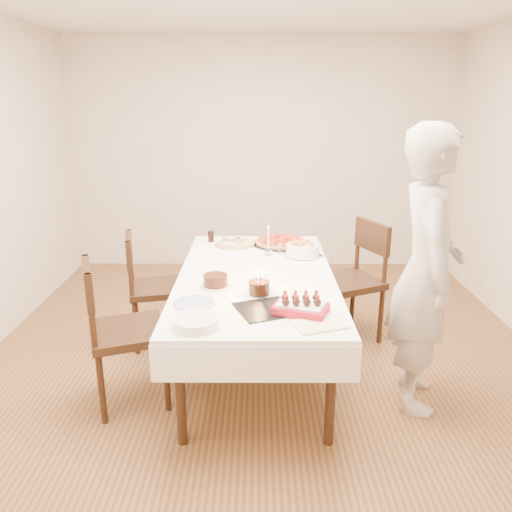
{
  "coord_description": "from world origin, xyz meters",
  "views": [
    {
      "loc": [
        -0.05,
        -3.48,
        1.99
      ],
      "look_at": [
        -0.06,
        0.0,
        0.89
      ],
      "focal_mm": 35.0,
      "sensor_mm": 36.0,
      "label": 1
    }
  ],
  "objects_px": {
    "chair_left_dessert": "(128,332)",
    "strawberry_box": "(301,307)",
    "pizza_pepperoni": "(280,242)",
    "cola_glass": "(211,236)",
    "birthday_cake": "(259,283)",
    "pizza_white": "(236,243)",
    "taper_candle": "(268,240)",
    "chair_left_savory": "(157,288)",
    "pasta_bowl": "(302,250)",
    "dining_table": "(256,320)",
    "chair_right_savory": "(348,282)",
    "person": "(426,271)",
    "layer_cake": "(215,281)"
  },
  "relations": [
    {
      "from": "taper_candle",
      "to": "layer_cake",
      "type": "relative_size",
      "value": 1.22
    },
    {
      "from": "pizza_white",
      "to": "cola_glass",
      "type": "xyz_separation_m",
      "value": [
        -0.23,
        0.12,
        0.03
      ]
    },
    {
      "from": "chair_left_savory",
      "to": "taper_candle",
      "type": "bearing_deg",
      "value": 171.57
    },
    {
      "from": "chair_left_dessert",
      "to": "strawberry_box",
      "type": "relative_size",
      "value": 3.26
    },
    {
      "from": "taper_candle",
      "to": "cola_glass",
      "type": "height_order",
      "value": "taper_candle"
    },
    {
      "from": "chair_left_savory",
      "to": "pasta_bowl",
      "type": "xyz_separation_m",
      "value": [
        1.21,
        0.04,
        0.32
      ]
    },
    {
      "from": "cola_glass",
      "to": "chair_left_savory",
      "type": "bearing_deg",
      "value": -131.41
    },
    {
      "from": "dining_table",
      "to": "cola_glass",
      "type": "relative_size",
      "value": 21.04
    },
    {
      "from": "chair_left_dessert",
      "to": "pizza_white",
      "type": "height_order",
      "value": "chair_left_dessert"
    },
    {
      "from": "chair_right_savory",
      "to": "pizza_white",
      "type": "height_order",
      "value": "chair_right_savory"
    },
    {
      "from": "cola_glass",
      "to": "dining_table",
      "type": "bearing_deg",
      "value": -64.87
    },
    {
      "from": "person",
      "to": "birthday_cake",
      "type": "bearing_deg",
      "value": 96.27
    },
    {
      "from": "chair_left_savory",
      "to": "birthday_cake",
      "type": "bearing_deg",
      "value": 123.25
    },
    {
      "from": "pasta_bowl",
      "to": "cola_glass",
      "type": "relative_size",
      "value": 2.69
    },
    {
      "from": "chair_right_savory",
      "to": "birthday_cake",
      "type": "distance_m",
      "value": 1.2
    },
    {
      "from": "pizza_white",
      "to": "strawberry_box",
      "type": "height_order",
      "value": "strawberry_box"
    },
    {
      "from": "layer_cake",
      "to": "strawberry_box",
      "type": "xyz_separation_m",
      "value": [
        0.55,
        -0.44,
        -0.0
      ]
    },
    {
      "from": "pizza_pepperoni",
      "to": "strawberry_box",
      "type": "height_order",
      "value": "strawberry_box"
    },
    {
      "from": "pasta_bowl",
      "to": "layer_cake",
      "type": "bearing_deg",
      "value": -133.01
    },
    {
      "from": "dining_table",
      "to": "birthday_cake",
      "type": "bearing_deg",
      "value": -86.73
    },
    {
      "from": "chair_right_savory",
      "to": "layer_cake",
      "type": "bearing_deg",
      "value": -169.65
    },
    {
      "from": "chair_left_savory",
      "to": "chair_right_savory",
      "type": "bearing_deg",
      "value": 169.19
    },
    {
      "from": "chair_left_savory",
      "to": "pasta_bowl",
      "type": "bearing_deg",
      "value": 168.66
    },
    {
      "from": "dining_table",
      "to": "strawberry_box",
      "type": "height_order",
      "value": "strawberry_box"
    },
    {
      "from": "chair_left_savory",
      "to": "strawberry_box",
      "type": "distance_m",
      "value": 1.59
    },
    {
      "from": "cola_glass",
      "to": "pizza_pepperoni",
      "type": "bearing_deg",
      "value": -6.73
    },
    {
      "from": "chair_left_savory",
      "to": "pasta_bowl",
      "type": "relative_size",
      "value": 3.51
    },
    {
      "from": "dining_table",
      "to": "pizza_white",
      "type": "bearing_deg",
      "value": 103.57
    },
    {
      "from": "chair_left_dessert",
      "to": "cola_glass",
      "type": "distance_m",
      "value": 1.45
    },
    {
      "from": "chair_right_savory",
      "to": "birthday_cake",
      "type": "bearing_deg",
      "value": -155.34
    },
    {
      "from": "chair_left_savory",
      "to": "person",
      "type": "relative_size",
      "value": 0.52
    },
    {
      "from": "dining_table",
      "to": "pizza_pepperoni",
      "type": "xyz_separation_m",
      "value": [
        0.22,
        0.8,
        0.4
      ]
    },
    {
      "from": "layer_cake",
      "to": "birthday_cake",
      "type": "relative_size",
      "value": 1.48
    },
    {
      "from": "dining_table",
      "to": "strawberry_box",
      "type": "bearing_deg",
      "value": -68.73
    },
    {
      "from": "pizza_white",
      "to": "taper_candle",
      "type": "bearing_deg",
      "value": -44.18
    },
    {
      "from": "dining_table",
      "to": "pizza_white",
      "type": "height_order",
      "value": "pizza_white"
    },
    {
      "from": "chair_left_dessert",
      "to": "birthday_cake",
      "type": "height_order",
      "value": "chair_left_dessert"
    },
    {
      "from": "pizza_white",
      "to": "pasta_bowl",
      "type": "height_order",
      "value": "pasta_bowl"
    },
    {
      "from": "chair_left_dessert",
      "to": "pizza_pepperoni",
      "type": "height_order",
      "value": "chair_left_dessert"
    },
    {
      "from": "chair_right_savory",
      "to": "pizza_pepperoni",
      "type": "relative_size",
      "value": 2.08
    },
    {
      "from": "pizza_white",
      "to": "strawberry_box",
      "type": "xyz_separation_m",
      "value": [
        0.46,
        -1.46,
        0.02
      ]
    },
    {
      "from": "pizza_white",
      "to": "birthday_cake",
      "type": "relative_size",
      "value": 2.57
    },
    {
      "from": "person",
      "to": "layer_cake",
      "type": "relative_size",
      "value": 8.75
    },
    {
      "from": "chair_left_dessert",
      "to": "taper_candle",
      "type": "distance_m",
      "value": 1.4
    },
    {
      "from": "cola_glass",
      "to": "birthday_cake",
      "type": "bearing_deg",
      "value": -71.22
    },
    {
      "from": "layer_cake",
      "to": "chair_left_dessert",
      "type": "bearing_deg",
      "value": -159.1
    },
    {
      "from": "chair_left_savory",
      "to": "cola_glass",
      "type": "relative_size",
      "value": 9.46
    },
    {
      "from": "chair_left_dessert",
      "to": "pizza_pepperoni",
      "type": "relative_size",
      "value": 2.08
    },
    {
      "from": "birthday_cake",
      "to": "pasta_bowl",
      "type": "bearing_deg",
      "value": 67.02
    },
    {
      "from": "pizza_pepperoni",
      "to": "strawberry_box",
      "type": "distance_m",
      "value": 1.51
    }
  ]
}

